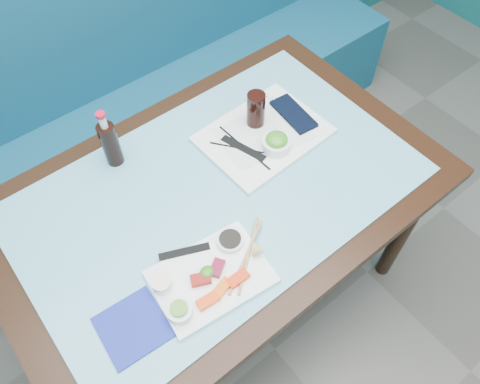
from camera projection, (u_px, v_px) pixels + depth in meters
booth_bench at (111, 122)px, 2.15m from camera, size 3.00×0.56×1.17m
dining_table at (219, 206)px, 1.53m from camera, size 1.40×0.90×0.75m
glass_top at (218, 190)px, 1.46m from camera, size 1.22×0.76×0.01m
sashimi_plate at (211, 277)px, 1.27m from camera, size 0.33×0.26×0.02m
salmon_left at (208, 301)px, 1.22m from camera, size 0.06×0.03×0.01m
salmon_mid at (222, 288)px, 1.24m from camera, size 0.06×0.04×0.01m
salmon_right at (238, 279)px, 1.26m from camera, size 0.06×0.03×0.02m
tuna_left at (201, 279)px, 1.25m from camera, size 0.06×0.05×0.02m
tuna_right at (217, 268)px, 1.27m from camera, size 0.06×0.05×0.02m
seaweed_garnish at (207, 272)px, 1.26m from camera, size 0.04×0.04×0.02m
ramekin_wasabi at (180, 311)px, 1.20m from camera, size 0.08×0.08×0.03m
wasabi_fill at (179, 308)px, 1.18m from camera, size 0.06×0.06×0.01m
ramekin_ginger at (162, 285)px, 1.24m from camera, size 0.07×0.07×0.02m
ginger_fill at (161, 282)px, 1.23m from camera, size 0.06×0.06×0.01m
soy_dish at (230, 241)px, 1.32m from camera, size 0.08×0.08×0.02m
soy_fill at (230, 239)px, 1.31m from camera, size 0.06×0.06×0.01m
lemon_wedge at (259, 250)px, 1.29m from camera, size 0.05×0.05×0.04m
chopstick_sleeve at (184, 251)px, 1.31m from camera, size 0.14×0.08×0.00m
wooden_chopstick_a at (246, 256)px, 1.30m from camera, size 0.22×0.13×0.01m
wooden_chopstick_b at (249, 254)px, 1.30m from camera, size 0.20×0.16×0.01m
serving_tray at (263, 135)px, 1.57m from camera, size 0.42×0.32×0.02m
paper_placemat at (263, 133)px, 1.57m from camera, size 0.32×0.25×0.00m
seaweed_bowl at (276, 144)px, 1.52m from camera, size 0.12×0.12×0.04m
seaweed_salad at (277, 139)px, 1.50m from camera, size 0.08×0.08×0.04m
cola_glass at (256, 109)px, 1.55m from camera, size 0.08×0.08×0.13m
navy_pouch at (293, 114)px, 1.61m from camera, size 0.10×0.19×0.01m
fork at (272, 98)px, 1.66m from camera, size 0.04×0.09×0.01m
black_chopstick_a at (242, 149)px, 1.53m from camera, size 0.14×0.18×0.01m
black_chopstick_b at (244, 147)px, 1.53m from camera, size 0.02×0.24×0.01m
tray_sleeve at (243, 148)px, 1.53m from camera, size 0.07×0.17×0.00m
cola_bottle_body at (111, 144)px, 1.46m from camera, size 0.07×0.07×0.16m
cola_bottle_neck at (103, 122)px, 1.37m from camera, size 0.02×0.02×0.04m
cola_bottle_cap at (100, 115)px, 1.35m from camera, size 0.03×0.03×0.01m
blue_napkin at (133, 327)px, 1.20m from camera, size 0.18×0.18×0.01m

